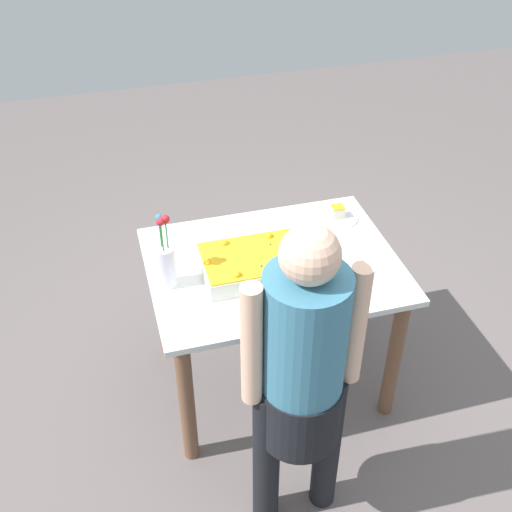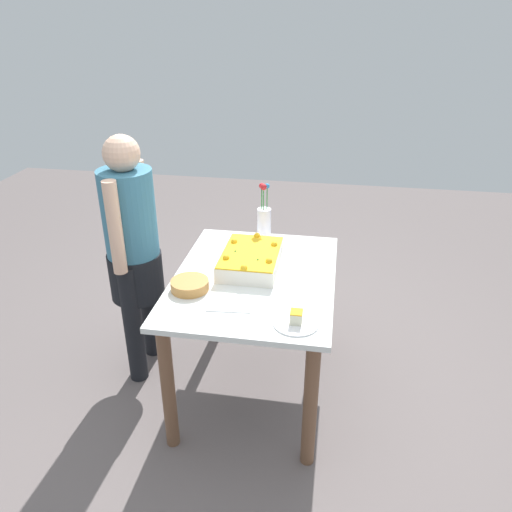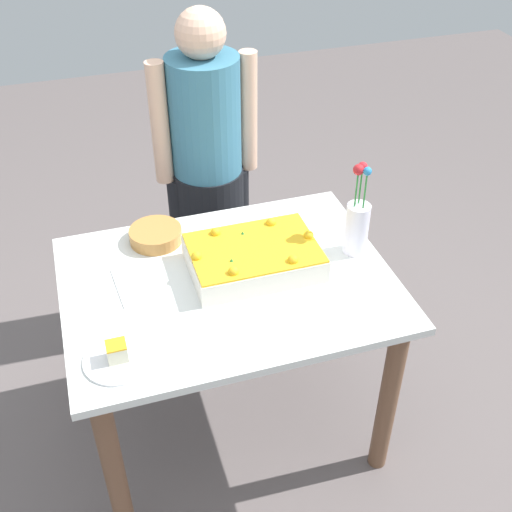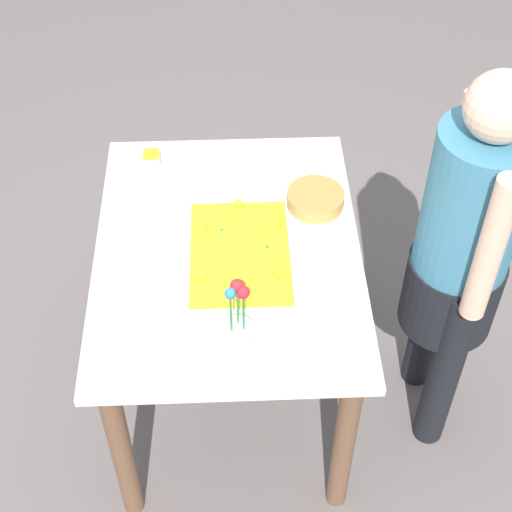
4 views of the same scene
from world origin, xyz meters
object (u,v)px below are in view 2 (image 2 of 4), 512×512
object	(u,v)px
sheet_cake	(251,259)
serving_plate_with_slice	(296,321)
person_standing	(133,245)
flower_vase	(264,221)
fruit_bowl	(190,285)
cake_knife	(228,311)

from	to	relation	value
sheet_cake	serving_plate_with_slice	xyz separation A→B (m)	(0.52, 0.30, -0.03)
person_standing	serving_plate_with_slice	bearing A→B (deg)	-27.78
sheet_cake	flower_vase	world-z (taller)	flower_vase
flower_vase	fruit_bowl	world-z (taller)	flower_vase
cake_knife	flower_vase	xyz separation A→B (m)	(-0.85, 0.04, 0.12)
person_standing	sheet_cake	bearing A→B (deg)	-0.29
sheet_cake	fruit_bowl	distance (m)	0.40
serving_plate_with_slice	fruit_bowl	size ratio (longest dim) A/B	1.08
sheet_cake	cake_knife	bearing A→B (deg)	-3.39
sheet_cake	person_standing	xyz separation A→B (m)	(-0.00, -0.69, 0.03)
flower_vase	fruit_bowl	xyz separation A→B (m)	(0.68, -0.28, -0.09)
sheet_cake	fruit_bowl	xyz separation A→B (m)	(0.30, -0.26, -0.02)
sheet_cake	serving_plate_with_slice	size ratio (longest dim) A/B	2.12
serving_plate_with_slice	person_standing	distance (m)	1.13
cake_knife	flower_vase	distance (m)	0.86
cake_knife	fruit_bowl	distance (m)	0.29
cake_knife	fruit_bowl	bearing A→B (deg)	139.69
flower_vase	person_standing	bearing A→B (deg)	-61.83
serving_plate_with_slice	flower_vase	bearing A→B (deg)	-162.31
serving_plate_with_slice	cake_knife	distance (m)	0.33
serving_plate_with_slice	cake_knife	bearing A→B (deg)	-98.51
fruit_bowl	cake_knife	bearing A→B (deg)	54.46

